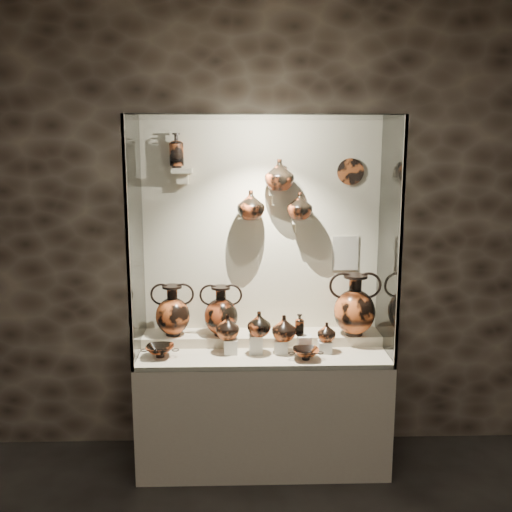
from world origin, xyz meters
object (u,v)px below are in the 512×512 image
at_px(jug_a, 228,327).
at_px(kylix_right, 306,353).
at_px(jug_b, 259,324).
at_px(amphora_right, 355,305).
at_px(jug_e, 327,332).
at_px(kylix_left, 160,350).
at_px(ovoid_vase_c, 300,206).
at_px(lekythos_small, 300,323).
at_px(ovoid_vase_a, 251,205).
at_px(amphora_left, 173,310).
at_px(jug_c, 284,328).
at_px(ovoid_vase_b, 279,175).
at_px(lekythos_tall, 177,148).
at_px(amphora_mid, 221,311).

bearing_deg(jug_a, kylix_right, -14.05).
bearing_deg(jug_b, jug_a, 161.71).
distance_m(amphora_right, jug_e, 0.31).
bearing_deg(jug_a, kylix_left, -169.79).
bearing_deg(ovoid_vase_c, lekythos_small, -80.66).
height_order(jug_a, ovoid_vase_a, ovoid_vase_a).
xyz_separation_m(amphora_left, amphora_right, (1.28, -0.03, 0.04)).
distance_m(kylix_right, ovoid_vase_a, 1.07).
relative_size(jug_a, jug_c, 0.97).
bearing_deg(jug_a, amphora_left, 156.61).
height_order(jug_a, kylix_left, jug_a).
bearing_deg(lekythos_small, jug_b, -166.15).
bearing_deg(kylix_left, amphora_right, 22.68).
distance_m(jug_e, ovoid_vase_c, 0.89).
bearing_deg(ovoid_vase_a, ovoid_vase_b, -24.89).
distance_m(amphora_left, ovoid_vase_c, 1.15).
xyz_separation_m(jug_b, lekythos_tall, (-0.56, 0.30, 1.16)).
xyz_separation_m(jug_e, ovoid_vase_b, (-0.31, 0.23, 1.05)).
xyz_separation_m(jug_c, ovoid_vase_a, (-0.22, 0.24, 0.81)).
height_order(jug_c, kylix_right, jug_c).
bearing_deg(ovoid_vase_a, lekythos_small, -59.25).
bearing_deg(lekythos_tall, kylix_left, -125.30).
height_order(lekythos_small, kylix_right, lekythos_small).
height_order(amphora_mid, ovoid_vase_c, ovoid_vase_c).
bearing_deg(jug_c, ovoid_vase_a, 129.45).
relative_size(amphora_right, lekythos_small, 2.59).
height_order(jug_b, lekythos_small, jug_b).
height_order(amphora_left, jug_b, amphora_left).
height_order(amphora_right, ovoid_vase_c, ovoid_vase_c).
relative_size(jug_c, lekythos_small, 1.02).
height_order(amphora_left, ovoid_vase_a, ovoid_vase_a).
height_order(amphora_left, jug_e, amphora_left).
xyz_separation_m(amphora_left, ovoid_vase_b, (0.75, 0.04, 0.94)).
bearing_deg(amphora_left, amphora_mid, -25.16).
bearing_deg(jug_e, ovoid_vase_b, 145.64).
height_order(kylix_left, ovoid_vase_a, ovoid_vase_a).
height_order(jug_a, kylix_right, jug_a).
bearing_deg(ovoid_vase_b, lekythos_tall, -165.48).
distance_m(jug_a, ovoid_vase_a, 0.85).
distance_m(amphora_left, ovoid_vase_b, 1.20).
bearing_deg(amphora_right, kylix_left, -170.87).
bearing_deg(jug_b, lekythos_tall, 141.76).
relative_size(kylix_right, ovoid_vase_b, 1.06).
xyz_separation_m(jug_c, ovoid_vase_c, (0.12, 0.25, 0.80)).
bearing_deg(lekythos_tall, ovoid_vase_b, -21.01).
bearing_deg(ovoid_vase_b, jug_b, -102.18).
distance_m(kylix_right, ovoid_vase_b, 1.22).
bearing_deg(amphora_right, lekythos_tall, 174.48).
relative_size(jug_e, ovoid_vase_b, 0.61).
bearing_deg(ovoid_vase_a, amphora_right, -29.55).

